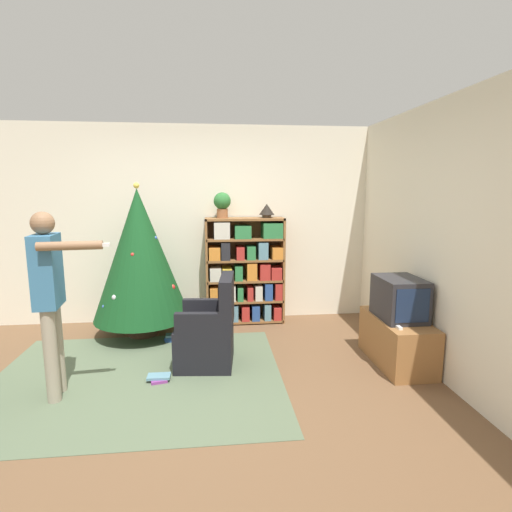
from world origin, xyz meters
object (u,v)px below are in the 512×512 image
christmas_tree (140,255)px  standing_person (50,290)px  potted_plant (222,203)px  armchair (209,334)px  bookshelf (246,272)px  table_lamp (267,210)px  television (400,298)px

christmas_tree → standing_person: (-0.48, -1.44, -0.05)m
standing_person → potted_plant: size_ratio=4.85×
christmas_tree → armchair: size_ratio=2.01×
bookshelf → armchair: 1.42m
table_lamp → potted_plant: bearing=180.0°
standing_person → armchair: bearing=105.5°
armchair → television: bearing=89.9°
armchair → table_lamp: (0.76, 1.29, 1.18)m
bookshelf → standing_person: size_ratio=0.88×
television → christmas_tree: size_ratio=0.29×
television → potted_plant: size_ratio=1.64×
bookshelf → armchair: bookshelf is taller
television → table_lamp: size_ratio=2.70×
standing_person → television: bearing=90.0°
christmas_tree → table_lamp: size_ratio=9.24×
christmas_tree → bookshelf: bearing=14.8°
bookshelf → potted_plant: 0.95m
christmas_tree → potted_plant: size_ratio=5.62×
television → armchair: 1.96m
armchair → potted_plant: size_ratio=2.80×
television → standing_person: bearing=-174.5°
armchair → standing_person: size_ratio=0.58×
armchair → standing_person: 1.52m
armchair → table_lamp: bearing=155.0°
table_lamp → christmas_tree: bearing=-167.4°
armchair → bookshelf: bearing=164.9°
television → standing_person: standing_person is taller
bookshelf → television: (1.43, -1.47, 0.00)m
potted_plant → standing_person: bearing=-129.7°
standing_person → table_lamp: 2.79m
christmas_tree → potted_plant: christmas_tree is taller
television → armchair: size_ratio=0.59×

